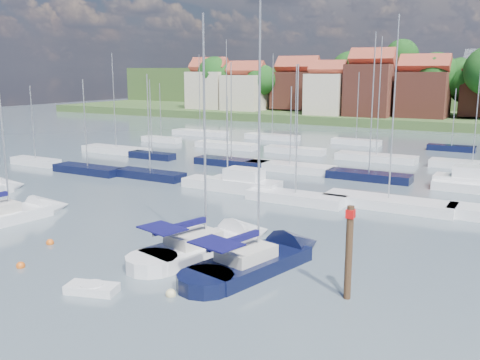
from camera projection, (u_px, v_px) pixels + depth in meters
The scene contains 12 objects.
ground at pixel (361, 165), 65.52m from camera, with size 260.00×260.00×0.00m, color #43535B.
sailboat_left at pixel (18, 214), 41.69m from camera, with size 3.98×10.85×14.46m.
sailboat_centre at pixel (217, 244), 34.64m from camera, with size 6.01×12.17×15.98m.
sailboat_navy at pixel (268, 258), 31.99m from camera, with size 5.78×12.21×16.35m.
tender at pixel (92, 289), 27.88m from camera, with size 2.92×1.96×0.58m.
timber_piling at pixel (348, 270), 26.91m from camera, with size 0.40×0.40×7.11m.
buoy_b at pixel (21, 268), 31.46m from camera, with size 0.52×0.52×0.52m, color #D85914.
buoy_c at pixel (50, 244), 35.66m from camera, with size 0.51×0.51×0.51m, color #D85914.
buoy_d at pixel (171, 296), 27.52m from camera, with size 0.55×0.55×0.55m, color beige.
buoy_e at pixel (283, 245), 35.45m from camera, with size 0.50×0.50×0.50m, color #D85914.
marina_field at pixel (365, 169), 60.38m from camera, with size 79.62×41.41×15.93m.
far_shore_town at pixel (474, 96), 142.50m from camera, with size 212.46×90.00×22.27m.
Camera 1 is at (18.85, -23.50, 11.42)m, focal length 40.00 mm.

